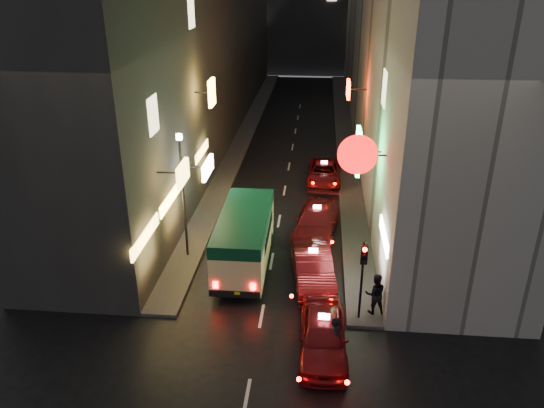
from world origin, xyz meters
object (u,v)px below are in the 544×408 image
(taxi_near, at_px, (323,333))
(traffic_light, at_px, (363,265))
(minibus, at_px, (244,234))
(lamp_post, at_px, (183,188))
(pedestrian_crossing, at_px, (336,336))

(taxi_near, height_order, traffic_light, traffic_light)
(taxi_near, distance_m, traffic_light, 3.05)
(taxi_near, bearing_deg, traffic_light, 53.46)
(minibus, xyz_separation_m, lamp_post, (-2.97, 0.62, 1.97))
(traffic_light, relative_size, lamp_post, 0.56)
(minibus, bearing_deg, pedestrian_crossing, -55.85)
(lamp_post, bearing_deg, minibus, -11.82)
(minibus, distance_m, pedestrian_crossing, 7.54)
(minibus, xyz_separation_m, traffic_light, (5.23, -3.91, 0.94))
(taxi_near, xyz_separation_m, lamp_post, (-6.73, 6.51, 2.83))
(minibus, relative_size, pedestrian_crossing, 3.13)
(minibus, relative_size, taxi_near, 1.15)
(pedestrian_crossing, height_order, traffic_light, traffic_light)
(taxi_near, relative_size, lamp_post, 0.90)
(taxi_near, height_order, pedestrian_crossing, pedestrian_crossing)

